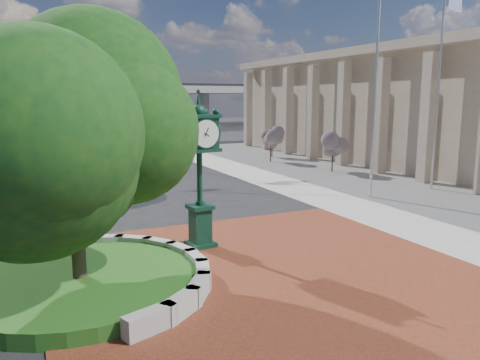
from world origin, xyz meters
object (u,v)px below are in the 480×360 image
at_px(post_clock, 199,164).
at_px(flagpole_b, 438,86).
at_px(parked_car, 122,138).
at_px(flagpole_a, 376,81).
at_px(street_lamp_far, 41,99).
at_px(street_lamp_near, 130,84).

height_order(post_clock, flagpole_b, flagpole_b).
bearing_deg(parked_car, post_clock, -93.57).
relative_size(flagpole_a, street_lamp_far, 1.37).
xyz_separation_m(post_clock, parked_car, (4.72, 37.46, -2.18)).
height_order(flagpole_b, street_lamp_far, flagpole_b).
height_order(post_clock, parked_car, post_clock).
distance_m(post_clock, flagpole_a, 11.72).
xyz_separation_m(parked_car, street_lamp_far, (-7.84, 2.05, 4.20)).
distance_m(post_clock, flagpole_b, 15.97).
height_order(flagpole_a, street_lamp_near, flagpole_a).
relative_size(post_clock, flagpole_b, 0.47).
bearing_deg(post_clock, flagpole_a, 20.20).
bearing_deg(post_clock, street_lamp_near, 83.05).
height_order(flagpole_b, street_lamp_near, flagpole_b).
xyz_separation_m(flagpole_a, street_lamp_near, (-7.74, 19.89, 0.26)).
bearing_deg(post_clock, parked_car, 82.81).
relative_size(flagpole_a, street_lamp_near, 1.09).
bearing_deg(flagpole_b, flagpole_a, -176.61).
bearing_deg(parked_car, street_lamp_near, -93.99).
xyz_separation_m(flagpole_a, street_lamp_far, (-13.76, 35.60, -0.96)).
xyz_separation_m(flagpole_b, street_lamp_far, (-18.28, 35.33, -0.76)).
xyz_separation_m(post_clock, flagpole_a, (10.64, 3.91, 2.98)).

